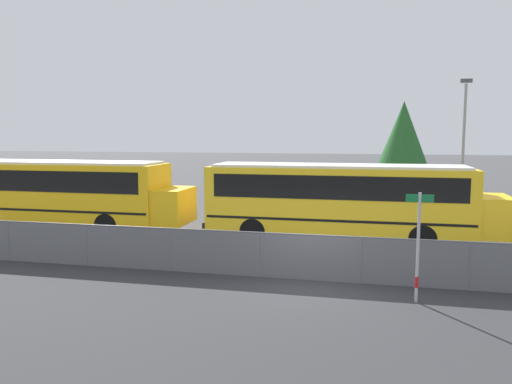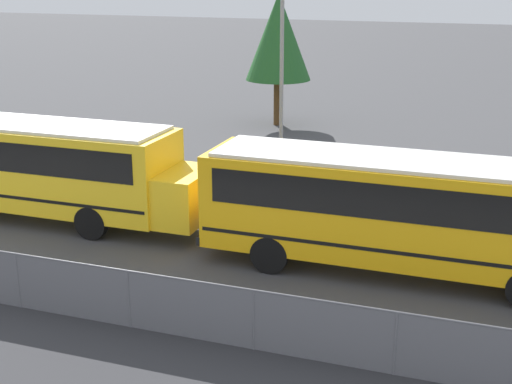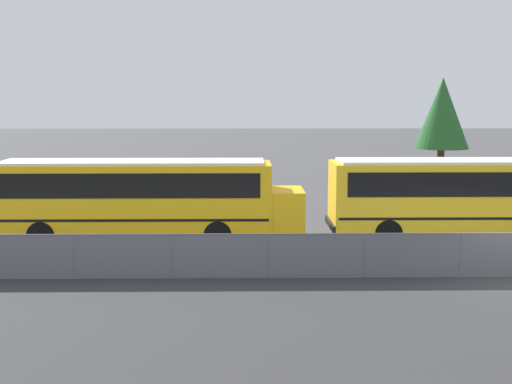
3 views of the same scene
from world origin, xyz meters
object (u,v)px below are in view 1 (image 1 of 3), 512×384
at_px(school_bus_3, 343,196).
at_px(light_pole, 463,141).
at_px(tree_1, 403,133).
at_px(street_sign, 418,245).
at_px(school_bus_2, 59,189).

relative_size(school_bus_3, light_pole, 1.62).
relative_size(school_bus_3, tree_1, 1.77).
relative_size(school_bus_3, street_sign, 4.08).
height_order(school_bus_3, street_sign, school_bus_3).
relative_size(school_bus_2, light_pole, 1.62).
height_order(school_bus_2, light_pole, light_pole).
height_order(school_bus_2, tree_1, tree_1).
xyz_separation_m(school_bus_3, tree_1, (3.29, 16.62, 2.64)).
bearing_deg(school_bus_2, school_bus_3, 0.80).
bearing_deg(school_bus_3, tree_1, 78.81).
distance_m(light_pole, tree_1, 8.43).
bearing_deg(school_bus_3, street_sign, -72.03).
bearing_deg(light_pole, school_bus_3, -124.69).
distance_m(street_sign, tree_1, 23.96).
bearing_deg(street_sign, school_bus_2, 155.63).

